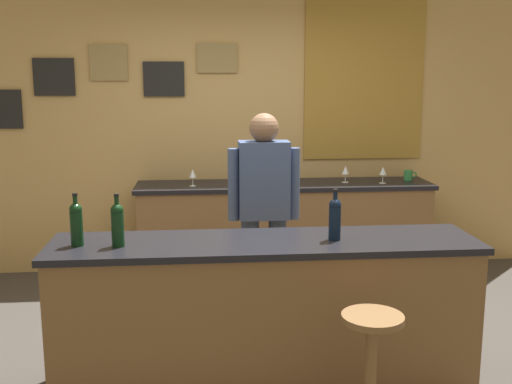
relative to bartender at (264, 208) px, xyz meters
The scene contains 14 objects.
ground_plane 1.03m from the bartender, 100.45° to the right, with size 10.00×10.00×0.00m, color #423D38.
back_wall 1.67m from the bartender, 91.99° to the left, with size 6.00×0.09×2.80m.
bar_counter 0.96m from the bartender, 95.46° to the right, with size 2.53×0.60×0.92m.
side_counter 1.35m from the bartender, 75.27° to the left, with size 2.73×0.56×0.90m.
bartender is the anchor object (origin of this frame).
bar_stool 1.57m from the bartender, 74.24° to the right, with size 0.32×0.32×0.68m.
wine_bottle_a 1.44m from the bartender, 143.89° to the right, with size 0.07×0.07×0.31m.
wine_bottle_b 1.29m from the bartender, 136.31° to the right, with size 0.07×0.07×0.31m.
wine_bottle_c 0.93m from the bartender, 68.93° to the right, with size 0.07×0.07×0.31m.
wine_glass_a 1.26m from the bartender, 114.64° to the left, with size 0.07×0.07×0.16m.
wine_glass_b 1.26m from the bartender, 83.81° to the left, with size 0.07×0.07×0.16m.
wine_glass_c 1.50m from the bartender, 53.67° to the left, with size 0.07×0.07×0.16m.
wine_glass_d 1.67m from the bartender, 42.78° to the left, with size 0.07×0.07×0.16m.
coffee_mug 1.99m from the bartender, 40.16° to the left, with size 0.12×0.08×0.09m.
Camera 1 is at (-0.38, -3.88, 1.87)m, focal length 42.98 mm.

